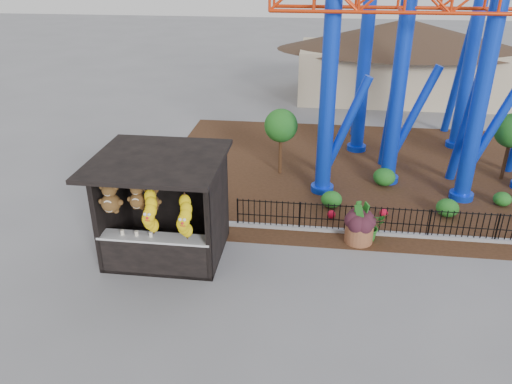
# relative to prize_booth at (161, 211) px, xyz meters

# --- Properties ---
(ground) EXTENTS (120.00, 120.00, 0.00)m
(ground) POSITION_rel_prize_booth_xyz_m (3.01, -0.90, -1.53)
(ground) COLOR slate
(ground) RESTS_ON ground
(mulch_bed) EXTENTS (18.00, 12.00, 0.02)m
(mulch_bed) POSITION_rel_prize_booth_xyz_m (7.01, 7.10, -1.53)
(mulch_bed) COLOR #331E11
(mulch_bed) RESTS_ON ground
(curb) EXTENTS (18.00, 0.18, 0.12)m
(curb) POSITION_rel_prize_booth_xyz_m (7.01, 2.10, -1.47)
(curb) COLOR gray
(curb) RESTS_ON ground
(prize_booth) EXTENTS (3.50, 3.40, 3.12)m
(prize_booth) POSITION_rel_prize_booth_xyz_m (0.00, 0.00, 0.00)
(prize_booth) COLOR black
(prize_booth) RESTS_ON ground
(picket_fence) EXTENTS (12.20, 0.06, 1.00)m
(picket_fence) POSITION_rel_prize_booth_xyz_m (7.91, 2.10, -1.03)
(picket_fence) COLOR black
(picket_fence) RESTS_ON ground
(roller_coaster) EXTENTS (11.00, 6.37, 10.82)m
(roller_coaster) POSITION_rel_prize_booth_xyz_m (8.13, 7.32, 4.91)
(roller_coaster) COLOR #0C33D1
(roller_coaster) RESTS_ON ground
(terracotta_planter) EXTENTS (0.95, 0.95, 0.60)m
(terracotta_planter) POSITION_rel_prize_booth_xyz_m (5.65, 1.60, -1.23)
(terracotta_planter) COLOR brown
(terracotta_planter) RESTS_ON ground
(planter_foliage) EXTENTS (0.70, 0.70, 0.64)m
(planter_foliage) POSITION_rel_prize_booth_xyz_m (5.65, 1.60, -0.61)
(planter_foliage) COLOR #32141D
(planter_foliage) RESTS_ON terracotta_planter
(potted_plant) EXTENTS (1.09, 1.03, 0.97)m
(potted_plant) POSITION_rel_prize_booth_xyz_m (5.97, 1.80, -1.05)
(potted_plant) COLOR #235819
(potted_plant) RESTS_ON ground
(landscaping) EXTENTS (7.48, 3.48, 0.67)m
(landscaping) POSITION_rel_prize_booth_xyz_m (7.75, 4.59, -1.23)
(landscaping) COLOR #1D5B1A
(landscaping) RESTS_ON mulch_bed
(pavilion) EXTENTS (15.00, 15.00, 4.80)m
(pavilion) POSITION_rel_prize_booth_xyz_m (9.01, 19.10, 1.53)
(pavilion) COLOR #BFAD8C
(pavilion) RESTS_ON ground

